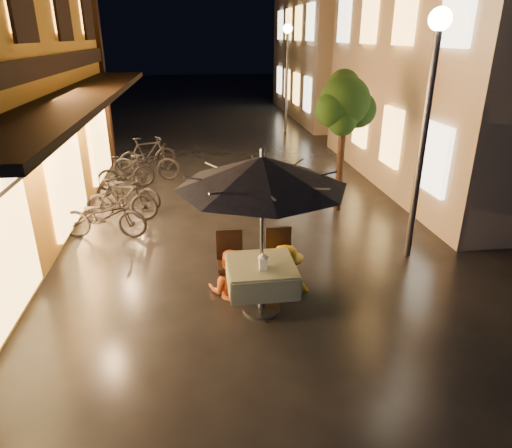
{
  "coord_description": "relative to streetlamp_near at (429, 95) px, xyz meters",
  "views": [
    {
      "loc": [
        -0.83,
        -5.25,
        3.82
      ],
      "look_at": [
        0.02,
        1.13,
        1.15
      ],
      "focal_mm": 32.0,
      "sensor_mm": 36.0,
      "label": 1
    }
  ],
  "objects": [
    {
      "name": "ground",
      "position": [
        -3.0,
        -2.0,
        -2.92
      ],
      "size": [
        90.0,
        90.0,
        0.0
      ],
      "primitive_type": "plane",
      "color": "black",
      "rests_on": "ground"
    },
    {
      "name": "east_building_near",
      "position": [
        4.49,
        4.5,
        0.49
      ],
      "size": [
        7.3,
        9.3,
        6.8
      ],
      "color": "tan",
      "rests_on": "ground"
    },
    {
      "name": "east_building_far",
      "position": [
        4.49,
        16.0,
        0.74
      ],
      "size": [
        7.3,
        10.3,
        7.3
      ],
      "color": "tan",
      "rests_on": "ground"
    },
    {
      "name": "street_tree",
      "position": [
        -0.59,
        2.51,
        -0.5
      ],
      "size": [
        1.43,
        1.2,
        3.15
      ],
      "color": "black",
      "rests_on": "ground"
    },
    {
      "name": "streetlamp_near",
      "position": [
        0.0,
        0.0,
        0.0
      ],
      "size": [
        0.36,
        0.36,
        4.23
      ],
      "color": "#59595E",
      "rests_on": "ground"
    },
    {
      "name": "streetlamp_far",
      "position": [
        0.0,
        12.0,
        0.0
      ],
      "size": [
        0.36,
        0.36,
        4.23
      ],
      "color": "#59595E",
      "rests_on": "ground"
    },
    {
      "name": "cafe_table",
      "position": [
        -2.98,
        -1.47,
        -2.33
      ],
      "size": [
        0.99,
        0.99,
        0.78
      ],
      "color": "#59595E",
      "rests_on": "ground"
    },
    {
      "name": "patio_umbrella",
      "position": [
        -2.98,
        -1.47,
        -0.77
      ],
      "size": [
        2.36,
        2.36,
        2.46
      ],
      "color": "#59595E",
      "rests_on": "ground"
    },
    {
      "name": "cafe_chair_left",
      "position": [
        -3.38,
        -0.74,
        -2.38
      ],
      "size": [
        0.42,
        0.42,
        0.97
      ],
      "color": "black",
      "rests_on": "ground"
    },
    {
      "name": "cafe_chair_right",
      "position": [
        -2.58,
        -0.74,
        -2.38
      ],
      "size": [
        0.42,
        0.42,
        0.97
      ],
      "color": "black",
      "rests_on": "ground"
    },
    {
      "name": "table_lantern",
      "position": [
        -2.98,
        -1.63,
        -2.0
      ],
      "size": [
        0.16,
        0.16,
        0.25
      ],
      "color": "white",
      "rests_on": "cafe_table"
    },
    {
      "name": "person_orange",
      "position": [
        -3.41,
        -0.9,
        -2.19
      ],
      "size": [
        0.82,
        0.71,
        1.45
      ],
      "primitive_type": "imported",
      "rotation": [
        0.0,
        0.0,
        2.89
      ],
      "color": "#C4551F",
      "rests_on": "ground"
    },
    {
      "name": "person_yellow",
      "position": [
        -2.52,
        -0.95,
        -2.16
      ],
      "size": [
        1.02,
        0.64,
        1.52
      ],
      "primitive_type": "imported",
      "rotation": [
        0.0,
        0.0,
        3.06
      ],
      "color": "gold",
      "rests_on": "ground"
    },
    {
      "name": "bicycle_0",
      "position": [
        -5.74,
        1.58,
        -2.47
      ],
      "size": [
        1.78,
        0.82,
        0.9
      ],
      "primitive_type": "imported",
      "rotation": [
        0.0,
        0.0,
        1.44
      ],
      "color": "black",
      "rests_on": "ground"
    },
    {
      "name": "bicycle_1",
      "position": [
        -5.52,
        2.5,
        -2.44
      ],
      "size": [
        1.64,
        0.69,
        0.96
      ],
      "primitive_type": "imported",
      "rotation": [
        0.0,
        0.0,
        1.41
      ],
      "color": "black",
      "rests_on": "ground"
    },
    {
      "name": "bicycle_2",
      "position": [
        -5.47,
        3.23,
        -2.47
      ],
      "size": [
        1.79,
        1.24,
        0.89
      ],
      "primitive_type": "imported",
      "rotation": [
        0.0,
        0.0,
        1.14
      ],
      "color": "black",
      "rests_on": "ground"
    },
    {
      "name": "bicycle_3",
      "position": [
        -5.72,
        4.79,
        -2.46
      ],
      "size": [
        1.58,
        0.83,
        0.91
      ],
      "primitive_type": "imported",
      "rotation": [
        0.0,
        0.0,
        1.85
      ],
      "color": "black",
      "rests_on": "ground"
    },
    {
      "name": "bicycle_4",
      "position": [
        -5.25,
        5.56,
        -2.42
      ],
      "size": [
        1.96,
        0.9,
        0.99
      ],
      "primitive_type": "imported",
      "rotation": [
        0.0,
        0.0,
        1.44
      ],
      "color": "black",
      "rests_on": "ground"
    },
    {
      "name": "bicycle_5",
      "position": [
        -5.28,
        6.37,
        -2.39
      ],
      "size": [
        1.82,
        1.14,
        1.06
      ],
      "primitive_type": "imported",
      "rotation": [
        0.0,
        0.0,
        1.96
      ],
      "color": "black",
      "rests_on": "ground"
    }
  ]
}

